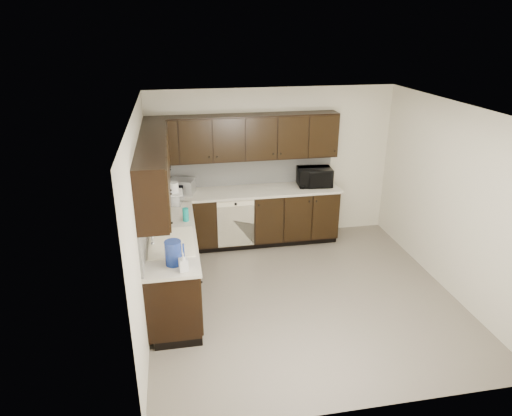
{
  "coord_description": "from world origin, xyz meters",
  "views": [
    {
      "loc": [
        -1.57,
        -5.07,
        3.42
      ],
      "look_at": [
        -0.53,
        0.6,
        1.08
      ],
      "focal_mm": 32.0,
      "sensor_mm": 36.0,
      "label": 1
    }
  ],
  "objects_px": {
    "toaster_oven": "(182,187)",
    "sink": "(172,248)",
    "blue_pitcher": "(173,253)",
    "microwave": "(314,177)",
    "storage_bin": "(168,198)"
  },
  "relations": [
    {
      "from": "toaster_oven",
      "to": "blue_pitcher",
      "type": "height_order",
      "value": "blue_pitcher"
    },
    {
      "from": "toaster_oven",
      "to": "storage_bin",
      "type": "height_order",
      "value": "toaster_oven"
    },
    {
      "from": "sink",
      "to": "storage_bin",
      "type": "height_order",
      "value": "sink"
    },
    {
      "from": "storage_bin",
      "to": "blue_pitcher",
      "type": "height_order",
      "value": "blue_pitcher"
    },
    {
      "from": "microwave",
      "to": "blue_pitcher",
      "type": "relative_size",
      "value": 1.94
    },
    {
      "from": "sink",
      "to": "microwave",
      "type": "xyz_separation_m",
      "value": [
        2.33,
        1.73,
        0.21
      ]
    },
    {
      "from": "toaster_oven",
      "to": "blue_pitcher",
      "type": "distance_m",
      "value": 2.26
    },
    {
      "from": "microwave",
      "to": "toaster_oven",
      "type": "xyz_separation_m",
      "value": [
        -2.14,
        -0.0,
        -0.03
      ]
    },
    {
      "from": "sink",
      "to": "blue_pitcher",
      "type": "relative_size",
      "value": 2.94
    },
    {
      "from": "microwave",
      "to": "toaster_oven",
      "type": "distance_m",
      "value": 2.14
    },
    {
      "from": "sink",
      "to": "microwave",
      "type": "relative_size",
      "value": 1.51
    },
    {
      "from": "sink",
      "to": "toaster_oven",
      "type": "distance_m",
      "value": 1.75
    },
    {
      "from": "toaster_oven",
      "to": "sink",
      "type": "bearing_deg",
      "value": -78.86
    },
    {
      "from": "toaster_oven",
      "to": "storage_bin",
      "type": "distance_m",
      "value": 0.43
    },
    {
      "from": "toaster_oven",
      "to": "blue_pitcher",
      "type": "bearing_deg",
      "value": -76.87
    }
  ]
}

